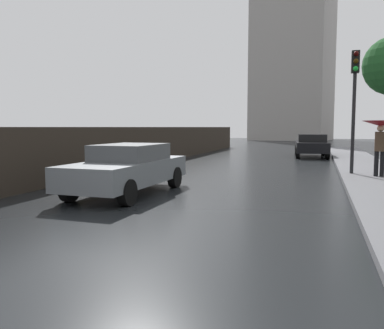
{
  "coord_description": "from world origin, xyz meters",
  "views": [
    {
      "loc": [
        3.28,
        -4.69,
        1.76
      ],
      "look_at": [
        0.3,
        4.71,
        0.85
      ],
      "focal_mm": 37.75,
      "sensor_mm": 36.0,
      "label": 1
    }
  ],
  "objects_px": {
    "car_grey_mid_road": "(128,168)",
    "traffic_light": "(355,89)",
    "car_black_near_kerb": "(311,145)",
    "pedestrian_with_umbrella_far": "(381,131)"
  },
  "relations": [
    {
      "from": "car_black_near_kerb",
      "to": "pedestrian_with_umbrella_far",
      "type": "bearing_deg",
      "value": -81.46
    },
    {
      "from": "car_grey_mid_road",
      "to": "traffic_light",
      "type": "height_order",
      "value": "traffic_light"
    },
    {
      "from": "car_black_near_kerb",
      "to": "car_grey_mid_road",
      "type": "bearing_deg",
      "value": -110.14
    },
    {
      "from": "traffic_light",
      "to": "car_black_near_kerb",
      "type": "bearing_deg",
      "value": 99.11
    },
    {
      "from": "pedestrian_with_umbrella_far",
      "to": "car_grey_mid_road",
      "type": "bearing_deg",
      "value": 49.85
    },
    {
      "from": "car_black_near_kerb",
      "to": "car_grey_mid_road",
      "type": "xyz_separation_m",
      "value": [
        -4.35,
        -15.26,
        -0.03
      ]
    },
    {
      "from": "car_black_near_kerb",
      "to": "traffic_light",
      "type": "bearing_deg",
      "value": -85.13
    },
    {
      "from": "car_black_near_kerb",
      "to": "traffic_light",
      "type": "xyz_separation_m",
      "value": [
        1.56,
        -9.7,
        2.37
      ]
    },
    {
      "from": "car_grey_mid_road",
      "to": "traffic_light",
      "type": "distance_m",
      "value": 8.45
    },
    {
      "from": "pedestrian_with_umbrella_far",
      "to": "traffic_light",
      "type": "xyz_separation_m",
      "value": [
        -0.8,
        0.66,
        1.44
      ]
    }
  ]
}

